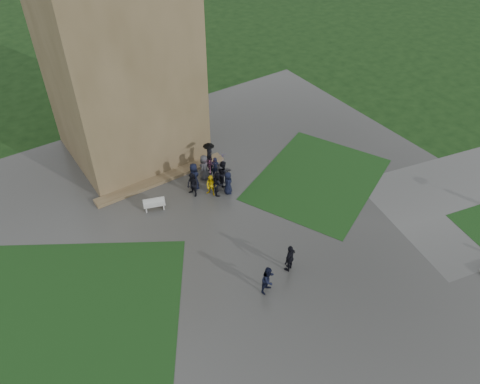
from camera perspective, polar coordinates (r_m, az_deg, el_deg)
ground at (r=24.28m, az=2.01°, el=-11.59°), size 120.00×120.00×0.00m
plaza at (r=25.32m, az=-0.65°, el=-8.64°), size 34.00×34.00×0.02m
lawn_inset_left at (r=24.86m, az=-20.46°, el=-13.44°), size 14.10×13.46×0.01m
lawn_inset_right at (r=31.01m, az=9.45°, el=1.57°), size 11.12×10.15×0.01m
tower at (r=30.26m, az=-15.33°, el=19.32°), size 8.00×8.00×18.00m
tower_plinth at (r=30.86m, az=-9.50°, el=1.60°), size 9.00×0.80×0.22m
bench at (r=28.57m, az=-10.40°, el=-1.46°), size 1.36×0.81×0.76m
visitor_cluster at (r=29.40m, az=-3.47°, el=2.44°), size 3.11×3.24×2.64m
pedestrian_mid at (r=23.56m, az=3.49°, el=-10.60°), size 0.90×0.68×1.64m
pedestrian_near at (r=24.54m, az=6.10°, el=-8.01°), size 1.13×0.91×1.69m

